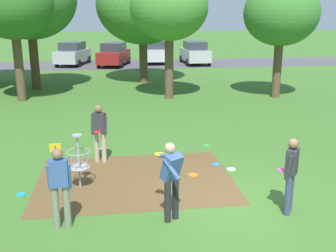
{
  "coord_description": "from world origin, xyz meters",
  "views": [
    {
      "loc": [
        -2.65,
        -8.07,
        4.29
      ],
      "look_at": [
        -1.08,
        3.31,
        1.0
      ],
      "focal_mm": 43.3,
      "sensor_mm": 36.0,
      "label": 1
    }
  ],
  "objects_px": {
    "frisbee_far_left": "(216,164)",
    "tree_far_center": "(281,14)",
    "player_foreground_watching": "(171,177)",
    "parked_car_rightmost": "(195,53)",
    "frisbee_by_tee": "(103,149)",
    "frisbee_far_right": "(206,145)",
    "parked_car_leftmost": "(73,53)",
    "parked_car_center_left": "(114,54)",
    "tree_near_right": "(13,6)",
    "tree_far_left": "(169,8)",
    "player_waiting_left": "(99,130)",
    "parked_car_center_right": "(154,52)",
    "player_throwing": "(60,184)",
    "frisbee_near_basket": "(193,175)",
    "player_waiting_right": "(291,172)",
    "disc_golf_basket": "(76,159)",
    "tree_mid_left": "(143,5)",
    "frisbee_scattered_a": "(21,195)",
    "frisbee_scattered_b": "(231,169)"
  },
  "relations": [
    {
      "from": "tree_near_right",
      "to": "player_throwing",
      "type": "bearing_deg",
      "value": -75.33
    },
    {
      "from": "player_throwing",
      "to": "parked_car_rightmost",
      "type": "distance_m",
      "value": 26.65
    },
    {
      "from": "parked_car_leftmost",
      "to": "parked_car_center_left",
      "type": "xyz_separation_m",
      "value": [
        3.29,
        -1.0,
        0.0
      ]
    },
    {
      "from": "tree_mid_left",
      "to": "parked_car_rightmost",
      "type": "distance_m",
      "value": 10.21
    },
    {
      "from": "player_foreground_watching",
      "to": "parked_car_rightmost",
      "type": "distance_m",
      "value": 26.05
    },
    {
      "from": "frisbee_scattered_b",
      "to": "tree_near_right",
      "type": "bearing_deg",
      "value": 127.03
    },
    {
      "from": "frisbee_by_tee",
      "to": "frisbee_far_right",
      "type": "xyz_separation_m",
      "value": [
        3.35,
        -0.15,
        0.0
      ]
    },
    {
      "from": "player_throwing",
      "to": "parked_car_leftmost",
      "type": "bearing_deg",
      "value": 94.34
    },
    {
      "from": "frisbee_far_left",
      "to": "tree_far_center",
      "type": "xyz_separation_m",
      "value": [
        5.38,
        8.82,
        4.09
      ]
    },
    {
      "from": "player_waiting_right",
      "to": "parked_car_leftmost",
      "type": "distance_m",
      "value": 27.04
    },
    {
      "from": "parked_car_rightmost",
      "to": "parked_car_center_left",
      "type": "bearing_deg",
      "value": -177.43
    },
    {
      "from": "disc_golf_basket",
      "to": "parked_car_rightmost",
      "type": "distance_m",
      "value": 24.74
    },
    {
      "from": "frisbee_near_basket",
      "to": "tree_near_right",
      "type": "height_order",
      "value": "tree_near_right"
    },
    {
      "from": "tree_far_left",
      "to": "player_waiting_left",
      "type": "bearing_deg",
      "value": -110.66
    },
    {
      "from": "frisbee_far_right",
      "to": "parked_car_rightmost",
      "type": "bearing_deg",
      "value": 79.53
    },
    {
      "from": "frisbee_scattered_a",
      "to": "parked_car_rightmost",
      "type": "distance_m",
      "value": 25.45
    },
    {
      "from": "frisbee_far_right",
      "to": "frisbee_far_left",
      "type": "bearing_deg",
      "value": -93.61
    },
    {
      "from": "player_foreground_watching",
      "to": "parked_car_rightmost",
      "type": "relative_size",
      "value": 0.4
    },
    {
      "from": "player_waiting_right",
      "to": "tree_far_left",
      "type": "height_order",
      "value": "tree_far_left"
    },
    {
      "from": "frisbee_near_basket",
      "to": "frisbee_scattered_b",
      "type": "bearing_deg",
      "value": 13.0
    },
    {
      "from": "player_waiting_right",
      "to": "tree_far_center",
      "type": "bearing_deg",
      "value": 69.02
    },
    {
      "from": "disc_golf_basket",
      "to": "frisbee_far_right",
      "type": "xyz_separation_m",
      "value": [
        3.94,
        2.73,
        -0.74
      ]
    },
    {
      "from": "player_foreground_watching",
      "to": "player_waiting_left",
      "type": "relative_size",
      "value": 1.0
    },
    {
      "from": "frisbee_far_right",
      "to": "tree_near_right",
      "type": "xyz_separation_m",
      "value": [
        -7.43,
        8.04,
        4.48
      ]
    },
    {
      "from": "player_waiting_right",
      "to": "parked_car_leftmost",
      "type": "height_order",
      "value": "parked_car_leftmost"
    },
    {
      "from": "player_foreground_watching",
      "to": "parked_car_center_left",
      "type": "relative_size",
      "value": 0.38
    },
    {
      "from": "player_foreground_watching",
      "to": "frisbee_far_right",
      "type": "xyz_separation_m",
      "value": [
        1.85,
        4.66,
        -0.98
      ]
    },
    {
      "from": "player_foreground_watching",
      "to": "frisbee_by_tee",
      "type": "relative_size",
      "value": 7.29
    },
    {
      "from": "disc_golf_basket",
      "to": "player_throwing",
      "type": "bearing_deg",
      "value": -94.61
    },
    {
      "from": "parked_car_leftmost",
      "to": "parked_car_center_left",
      "type": "height_order",
      "value": "same"
    },
    {
      "from": "tree_mid_left",
      "to": "parked_car_rightmost",
      "type": "bearing_deg",
      "value": 59.12
    },
    {
      "from": "tree_far_center",
      "to": "tree_near_right",
      "type": "bearing_deg",
      "value": 175.89
    },
    {
      "from": "player_waiting_right",
      "to": "tree_near_right",
      "type": "height_order",
      "value": "tree_near_right"
    },
    {
      "from": "player_throwing",
      "to": "parked_car_center_left",
      "type": "xyz_separation_m",
      "value": [
        1.3,
        25.14,
        -0.05
      ]
    },
    {
      "from": "frisbee_far_left",
      "to": "parked_car_center_right",
      "type": "distance_m",
      "value": 23.66
    },
    {
      "from": "tree_mid_left",
      "to": "parked_car_leftmost",
      "type": "distance_m",
      "value": 10.84
    },
    {
      "from": "player_throwing",
      "to": "parked_car_center_right",
      "type": "bearing_deg",
      "value": 80.01
    },
    {
      "from": "player_waiting_right",
      "to": "frisbee_far_right",
      "type": "distance_m",
      "value": 4.86
    },
    {
      "from": "player_waiting_right",
      "to": "tree_far_center",
      "type": "height_order",
      "value": "tree_far_center"
    },
    {
      "from": "disc_golf_basket",
      "to": "parked_car_center_right",
      "type": "xyz_separation_m",
      "value": [
        4.53,
        24.66,
        0.17
      ]
    },
    {
      "from": "player_waiting_left",
      "to": "parked_car_center_left",
      "type": "height_order",
      "value": "parked_car_center_left"
    },
    {
      "from": "disc_golf_basket",
      "to": "parked_car_rightmost",
      "type": "height_order",
      "value": "parked_car_rightmost"
    },
    {
      "from": "frisbee_near_basket",
      "to": "frisbee_far_right",
      "type": "height_order",
      "value": "same"
    },
    {
      "from": "player_foreground_watching",
      "to": "parked_car_rightmost",
      "type": "height_order",
      "value": "parked_car_rightmost"
    },
    {
      "from": "frisbee_by_tee",
      "to": "parked_car_rightmost",
      "type": "distance_m",
      "value": 21.85
    },
    {
      "from": "tree_mid_left",
      "to": "frisbee_by_tee",
      "type": "bearing_deg",
      "value": -100.47
    },
    {
      "from": "frisbee_by_tee",
      "to": "parked_car_center_left",
      "type": "xyz_separation_m",
      "value": [
        0.56,
        20.31,
        0.91
      ]
    },
    {
      "from": "parked_car_center_right",
      "to": "frisbee_far_left",
      "type": "bearing_deg",
      "value": -91.69
    },
    {
      "from": "player_waiting_left",
      "to": "tree_mid_left",
      "type": "distance_m",
      "value": 14.26
    },
    {
      "from": "frisbee_by_tee",
      "to": "parked_car_center_right",
      "type": "distance_m",
      "value": 22.16
    }
  ]
}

